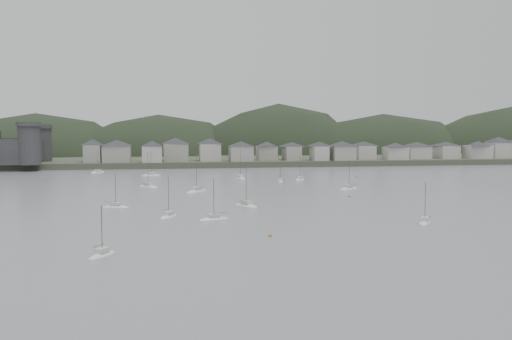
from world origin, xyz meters
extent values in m
plane|color=slate|center=(0.00, 0.00, 0.00)|extent=(900.00, 900.00, 0.00)
cube|color=#383D2D|center=(0.00, 295.00, 1.50)|extent=(900.00, 250.00, 3.00)
ellipsoid|color=black|center=(-110.87, 271.94, -10.14)|extent=(138.98, 92.48, 81.13)
ellipsoid|color=black|center=(-32.30, 272.87, -9.97)|extent=(132.08, 90.41, 79.74)
ellipsoid|color=black|center=(50.65, 272.93, -12.68)|extent=(133.88, 88.37, 101.41)
ellipsoid|color=black|center=(125.95, 267.91, -10.32)|extent=(165.81, 81.78, 82.55)
cylinder|color=#303033|center=(-92.00, 166.00, 12.00)|extent=(10.00, 10.00, 18.00)
cylinder|color=#303033|center=(-92.00, 194.00, 11.50)|extent=(10.00, 10.00, 17.00)
cube|color=#303033|center=(-92.00, 180.00, 9.00)|extent=(3.50, 30.00, 12.00)
cube|color=gray|center=(-65.00, 181.96, 7.29)|extent=(8.34, 12.91, 8.59)
pyramid|color=#2B2B30|center=(-65.00, 181.96, 13.09)|extent=(15.78, 15.78, 3.01)
cube|color=gray|center=(-53.32, 181.32, 7.18)|extent=(13.68, 13.35, 8.36)
pyramid|color=#2B2B30|center=(-53.32, 181.32, 12.82)|extent=(20.07, 20.07, 2.93)
cube|color=#B8B5AD|center=(-35.57, 176.02, 7.04)|extent=(9.78, 10.20, 8.08)
pyramid|color=#2B2B30|center=(-35.57, 176.02, 12.49)|extent=(14.83, 14.83, 2.83)
cube|color=gray|center=(-23.51, 185.65, 7.55)|extent=(12.59, 13.33, 9.09)
pyramid|color=#2B2B30|center=(-23.51, 185.65, 13.68)|extent=(19.24, 19.24, 3.18)
cube|color=#B8B5AD|center=(-5.75, 184.10, 7.43)|extent=(10.74, 12.17, 8.87)
pyramid|color=#2B2B30|center=(-5.75, 184.10, 13.42)|extent=(17.01, 17.01, 3.10)
cube|color=gray|center=(9.92, 177.53, 6.85)|extent=(11.63, 12.09, 7.69)
pyramid|color=#2B2B30|center=(9.92, 177.53, 12.04)|extent=(17.61, 17.61, 2.69)
cube|color=gray|center=(25.25, 186.19, 6.72)|extent=(10.37, 9.35, 7.44)
pyramid|color=#2B2B30|center=(25.25, 186.19, 11.74)|extent=(14.65, 14.65, 2.60)
cube|color=gray|center=(38.63, 183.79, 6.61)|extent=(8.24, 12.20, 7.22)
pyramid|color=#2B2B30|center=(38.63, 183.79, 11.48)|extent=(15.17, 15.17, 2.53)
cube|color=#B8B5AD|center=(52.50, 178.55, 6.73)|extent=(8.06, 10.91, 7.46)
pyramid|color=#2B2B30|center=(52.50, 178.55, 11.77)|extent=(14.08, 14.08, 2.61)
cube|color=gray|center=(64.81, 177.06, 6.83)|extent=(11.73, 11.78, 7.66)
pyramid|color=#2B2B30|center=(64.81, 177.06, 12.00)|extent=(17.46, 17.46, 2.68)
cube|color=#B8B5AD|center=(80.64, 186.91, 6.67)|extent=(10.19, 13.02, 7.33)
pyramid|color=#2B2B30|center=(80.64, 186.91, 11.62)|extent=(17.23, 17.23, 2.57)
cube|color=#B8B5AD|center=(95.55, 178.06, 6.44)|extent=(11.70, 9.81, 6.88)
pyramid|color=#2B2B30|center=(95.55, 178.06, 11.08)|extent=(15.97, 15.97, 2.41)
cube|color=#B8B5AD|center=(112.40, 186.91, 6.50)|extent=(12.83, 12.48, 7.00)
pyramid|color=#2B2B30|center=(112.40, 186.91, 11.22)|extent=(18.79, 18.79, 2.45)
cube|color=#B8B5AD|center=(130.73, 187.42, 6.48)|extent=(11.07, 13.50, 6.97)
pyramid|color=#2B2B30|center=(130.73, 187.42, 11.19)|extent=(18.25, 18.25, 2.44)
cube|color=#B8B5AD|center=(146.02, 179.72, 6.67)|extent=(13.75, 9.12, 7.34)
pyramid|color=#2B2B30|center=(146.02, 179.72, 11.62)|extent=(16.97, 16.97, 2.57)
cube|color=#B8B5AD|center=(162.92, 185.95, 7.53)|extent=(11.37, 11.57, 9.05)
pyramid|color=#2B2B30|center=(162.92, 185.95, 13.63)|extent=(17.03, 17.03, 3.17)
ellipsoid|color=silver|center=(29.27, 65.00, 0.05)|extent=(7.98, 5.29, 1.53)
cube|color=beige|center=(29.27, 65.00, 1.11)|extent=(3.12, 2.61, 0.70)
cylinder|color=#3F3F42|center=(29.27, 65.00, 4.97)|extent=(0.12, 0.12, 9.55)
cylinder|color=#3F3F42|center=(30.53, 64.45, 1.66)|extent=(3.19, 1.46, 0.10)
ellipsoid|color=silver|center=(-42.83, 33.80, 0.05)|extent=(7.23, 3.68, 1.38)
cube|color=beige|center=(-42.83, 33.80, 1.04)|extent=(2.70, 2.02, 0.70)
cylinder|color=#3F3F42|center=(-42.83, 33.80, 4.52)|extent=(0.12, 0.12, 8.65)
cylinder|color=#3F3F42|center=(-44.05, 33.52, 1.59)|extent=(3.06, 0.78, 0.10)
ellipsoid|color=silver|center=(22.57, -0.85, 0.05)|extent=(5.71, 6.88, 1.37)
cube|color=beige|center=(22.57, -0.85, 1.04)|extent=(2.61, 2.83, 0.70)
cylinder|color=#3F3F42|center=(22.57, -0.85, 4.49)|extent=(0.12, 0.12, 8.57)
cylinder|color=#3F3F42|center=(23.28, -1.86, 1.59)|extent=(1.84, 2.59, 0.10)
ellipsoid|color=silver|center=(-20.58, 64.91, 0.05)|extent=(8.62, 9.50, 1.95)
cube|color=beige|center=(-20.58, 64.91, 1.33)|extent=(3.83, 4.00, 0.70)
cylinder|color=#3F3F42|center=(-20.58, 64.91, 6.30)|extent=(0.12, 0.12, 12.19)
cylinder|color=#3F3F42|center=(-19.46, 63.56, 1.88)|extent=(2.88, 3.44, 0.10)
ellipsoid|color=silver|center=(-35.46, 128.61, 0.05)|extent=(8.51, 4.23, 1.63)
cube|color=beige|center=(-35.46, 128.61, 1.17)|extent=(3.16, 2.34, 0.70)
cylinder|color=#3F3F42|center=(-35.46, 128.61, 5.30)|extent=(0.12, 0.12, 10.19)
cylinder|color=#3F3F42|center=(-36.90, 128.91, 1.72)|extent=(3.61, 0.85, 0.10)
ellipsoid|color=silver|center=(-40.82, -20.00, 0.05)|extent=(4.94, 6.39, 1.25)
cube|color=beige|center=(-40.82, -20.00, 0.98)|extent=(2.31, 2.58, 0.70)
cylinder|color=#3F3F42|center=(-40.82, -20.00, 4.11)|extent=(0.12, 0.12, 7.81)
cylinder|color=#3F3F42|center=(-41.40, -19.04, 1.53)|extent=(1.54, 2.46, 0.10)
ellipsoid|color=silver|center=(-30.03, 16.44, 0.05)|extent=(5.41, 7.63, 1.47)
cube|color=beige|center=(-30.03, 16.44, 1.09)|extent=(2.60, 3.03, 0.70)
cylinder|color=#3F3F42|center=(-30.03, 16.44, 4.80)|extent=(0.12, 0.12, 9.20)
cylinder|color=#3F3F42|center=(-30.63, 17.62, 1.64)|extent=(1.57, 3.00, 0.10)
ellipsoid|color=silver|center=(-20.41, 11.19, 0.05)|extent=(7.54, 4.48, 1.44)
cube|color=beige|center=(-20.41, 11.19, 1.07)|extent=(2.89, 2.30, 0.70)
cylinder|color=#3F3F42|center=(-20.41, 11.19, 4.69)|extent=(0.12, 0.12, 8.98)
cylinder|color=#3F3F42|center=(-19.19, 10.78, 1.62)|extent=(3.09, 1.13, 0.10)
ellipsoid|color=silver|center=(-10.34, 30.26, 0.05)|extent=(6.62, 8.53, 1.67)
cube|color=beige|center=(-10.34, 30.26, 1.19)|extent=(3.09, 3.46, 0.70)
cylinder|color=#3F3F42|center=(-10.34, 30.26, 5.42)|extent=(0.12, 0.12, 10.45)
cylinder|color=#3F3F42|center=(-11.12, 28.97, 1.74)|extent=(2.04, 3.27, 0.10)
ellipsoid|color=silver|center=(21.69, 99.89, 0.05)|extent=(6.26, 7.30, 1.47)
cube|color=beige|center=(21.69, 99.89, 1.08)|extent=(2.83, 3.03, 0.70)
cylinder|color=#3F3F42|center=(21.69, 99.89, 4.79)|extent=(0.12, 0.12, 9.18)
cylinder|color=#3F3F42|center=(20.90, 100.95, 1.63)|extent=(2.05, 2.72, 0.10)
ellipsoid|color=silver|center=(-0.35, 108.97, 0.05)|extent=(4.28, 9.59, 1.85)
cube|color=beige|center=(-0.35, 108.97, 1.28)|extent=(2.49, 3.50, 0.70)
cylinder|color=#3F3F42|center=(-0.35, 108.97, 5.99)|extent=(0.12, 0.12, 11.57)
cylinder|color=#3F3F42|center=(-0.11, 110.62, 1.83)|extent=(0.70, 4.14, 0.10)
ellipsoid|color=silver|center=(12.80, 95.07, 0.05)|extent=(3.06, 6.59, 1.27)
cube|color=beige|center=(12.80, 95.07, 0.98)|extent=(1.75, 2.42, 0.70)
cylinder|color=#3F3F42|center=(12.80, 95.07, 4.16)|extent=(0.12, 0.12, 7.93)
cylinder|color=#3F3F42|center=(12.61, 96.19, 1.53)|extent=(0.58, 2.83, 0.10)
ellipsoid|color=silver|center=(-35.78, 81.77, 0.05)|extent=(8.25, 9.23, 1.88)
cube|color=beige|center=(-35.78, 81.77, 1.29)|extent=(3.68, 3.87, 0.70)
cylinder|color=#3F3F42|center=(-35.78, 81.77, 6.09)|extent=(0.12, 0.12, 11.77)
cylinder|color=#3F3F42|center=(-36.84, 80.45, 1.84)|extent=(2.73, 3.37, 0.10)
ellipsoid|color=silver|center=(-59.55, 150.00, 0.05)|extent=(7.14, 7.61, 1.58)
cube|color=beige|center=(-59.55, 150.00, 1.14)|extent=(3.14, 3.23, 0.70)
cylinder|color=#3F3F42|center=(-59.55, 150.00, 5.15)|extent=(0.12, 0.12, 9.90)
cylinder|color=#3F3F42|center=(-58.61, 148.93, 1.69)|extent=(2.43, 2.74, 0.10)
sphere|color=#AC6C39|center=(-11.99, -8.78, 0.15)|extent=(0.70, 0.70, 0.70)
sphere|color=#AC6C39|center=(-74.63, 114.23, 0.15)|extent=(0.70, 0.70, 0.70)
sphere|color=#AC6C39|center=(47.29, 107.47, 0.15)|extent=(0.70, 0.70, 0.70)
sphere|color=#AC6C39|center=(22.61, 45.77, 0.15)|extent=(0.70, 0.70, 0.70)
camera|label=1|loc=(-31.84, -107.51, 19.72)|focal=38.85mm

